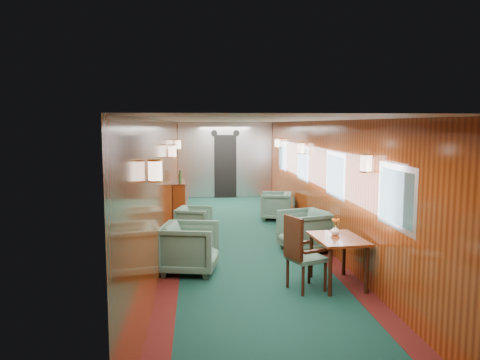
{
  "coord_description": "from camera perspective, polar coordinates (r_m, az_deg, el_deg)",
  "views": [
    {
      "loc": [
        -0.93,
        -8.91,
        2.33
      ],
      "look_at": [
        0.0,
        0.92,
        1.15
      ],
      "focal_mm": 35.0,
      "sensor_mm": 36.0,
      "label": 1
    }
  ],
  "objects": [
    {
      "name": "side_chair",
      "position": [
        6.65,
        7.4,
        -8.5
      ],
      "size": [
        0.61,
        0.63,
        1.07
      ],
      "rotation": [
        0.0,
        0.0,
        0.39
      ],
      "color": "#1A3D32",
      "rests_on": "ground"
    },
    {
      "name": "armchair_left_far",
      "position": [
        9.81,
        -5.63,
        -5.09
      ],
      "size": [
        0.83,
        0.81,
        0.62
      ],
      "primitive_type": "imported",
      "rotation": [
        0.0,
        0.0,
        1.32
      ],
      "color": "#1A3D32",
      "rests_on": "ground"
    },
    {
      "name": "armchair_right_near",
      "position": [
        8.72,
        7.99,
        -6.17
      ],
      "size": [
        1.04,
        1.03,
        0.76
      ],
      "primitive_type": "imported",
      "rotation": [
        0.0,
        0.0,
        -1.25
      ],
      "color": "#1A3D32",
      "rests_on": "ground"
    },
    {
      "name": "armchair_right_far",
      "position": [
        11.54,
        4.38,
        -3.15
      ],
      "size": [
        0.88,
        0.86,
        0.67
      ],
      "primitive_type": "imported",
      "rotation": [
        0.0,
        0.0,
        -1.79
      ],
      "color": "#1A3D32",
      "rests_on": "ground"
    },
    {
      "name": "wall_sconces",
      "position": [
        9.54,
        0.2,
        3.57
      ],
      "size": [
        2.97,
        7.97,
        0.25
      ],
      "color": "#F7DBC0",
      "rests_on": "ground"
    },
    {
      "name": "bulkhead",
      "position": [
        14.9,
        -1.82,
        2.4
      ],
      "size": [
        2.98,
        0.17,
        2.39
      ],
      "color": "silver",
      "rests_on": "ground"
    },
    {
      "name": "flower_vase",
      "position": [
        7.06,
        11.54,
        -6.02
      ],
      "size": [
        0.16,
        0.16,
        0.14
      ],
      "primitive_type": "imported",
      "rotation": [
        0.0,
        0.0,
        0.25
      ],
      "color": "white",
      "rests_on": "dining_table"
    },
    {
      "name": "armchair_left_near",
      "position": [
        7.49,
        -6.15,
        -8.22
      ],
      "size": [
        1.0,
        0.98,
        0.78
      ],
      "primitive_type": "imported",
      "rotation": [
        0.0,
        0.0,
        1.38
      ],
      "color": "#1A3D32",
      "rests_on": "ground"
    },
    {
      "name": "dining_table",
      "position": [
        6.96,
        11.85,
        -7.78
      ],
      "size": [
        0.73,
        0.99,
        0.71
      ],
      "rotation": [
        0.0,
        0.0,
        0.07
      ],
      "color": "maroon",
      "rests_on": "ground"
    },
    {
      "name": "windows_right",
      "position": [
        9.52,
        9.34,
        1.42
      ],
      "size": [
        0.02,
        8.6,
        0.8
      ],
      "color": "silver",
      "rests_on": "ground"
    },
    {
      "name": "credenza",
      "position": [
        11.75,
        -7.34,
        -2.37
      ],
      "size": [
        0.32,
        1.02,
        1.19
      ],
      "color": "maroon",
      "rests_on": "ground"
    },
    {
      "name": "room",
      "position": [
        8.99,
        0.55,
        2.38
      ],
      "size": [
        12.0,
        12.1,
        2.4
      ],
      "color": "#0D2F25",
      "rests_on": "ground"
    }
  ]
}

